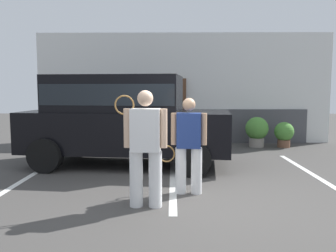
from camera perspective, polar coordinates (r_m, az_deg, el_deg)
name	(u,v)px	position (r m, az deg, el deg)	size (l,w,h in m)	color
ground_plane	(196,200)	(5.55, 4.60, -12.16)	(40.00, 40.00, 0.00)	#423F3D
parking_stripe_0	(31,176)	(7.55, -21.80, -7.66)	(0.12, 4.40, 0.01)	silver
parking_stripe_1	(173,176)	(6.98, 0.80, -8.32)	(0.12, 4.40, 0.01)	silver
parking_stripe_2	(317,177)	(7.55, 23.38, -7.71)	(0.12, 4.40, 0.01)	silver
house_frontage	(183,92)	(11.42, 2.57, 5.73)	(9.54, 0.40, 3.56)	white
parked_suv	(123,115)	(7.97, -7.46, 1.75)	(4.77, 2.54, 2.05)	black
tennis_player_man	(145,147)	(5.06, -3.79, -3.43)	(0.78, 0.29, 1.72)	white
tennis_player_woman	(188,145)	(5.72, 3.39, -3.10)	(0.85, 0.28, 1.60)	white
potted_plant_by_porch	(257,130)	(10.81, 14.49, -0.69)	(0.69, 0.69, 0.91)	gray
potted_plant_secondary	(284,133)	(10.97, 18.65, -1.15)	(0.58, 0.58, 0.77)	brown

